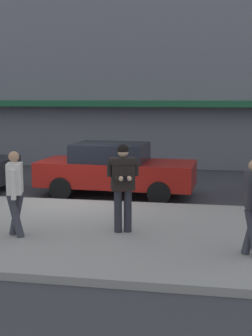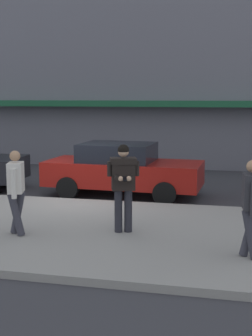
{
  "view_description": "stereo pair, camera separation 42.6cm",
  "coord_description": "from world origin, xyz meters",
  "px_view_note": "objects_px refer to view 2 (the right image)",
  "views": [
    {
      "loc": [
        3.7,
        -12.08,
        2.89
      ],
      "look_at": [
        2.09,
        -3.12,
        1.49
      ],
      "focal_mm": 50.0,
      "sensor_mm": 36.0,
      "label": 1
    },
    {
      "loc": [
        4.11,
        -12.0,
        2.89
      ],
      "look_at": [
        2.09,
        -3.12,
        1.49
      ],
      "focal_mm": 50.0,
      "sensor_mm": 36.0,
      "label": 2
    }
  ],
  "objects_px": {
    "parked_sedan_mid": "(122,169)",
    "man_texting_on_phone": "(123,179)",
    "pedestrian_in_light_coat": "(16,187)",
    "pedestrian_with_bag": "(251,203)"
  },
  "relations": [
    {
      "from": "man_texting_on_phone",
      "to": "pedestrian_in_light_coat",
      "type": "distance_m",
      "value": 2.14
    },
    {
      "from": "parked_sedan_mid",
      "to": "pedestrian_in_light_coat",
      "type": "xyz_separation_m",
      "value": [
        -1.05,
        -4.71,
        0.32
      ]
    },
    {
      "from": "parked_sedan_mid",
      "to": "man_texting_on_phone",
      "type": "relative_size",
      "value": 2.54
    },
    {
      "from": "pedestrian_with_bag",
      "to": "parked_sedan_mid",
      "type": "bearing_deg",
      "value": 124.2
    },
    {
      "from": "man_texting_on_phone",
      "to": "pedestrian_in_light_coat",
      "type": "height_order",
      "value": "man_texting_on_phone"
    },
    {
      "from": "parked_sedan_mid",
      "to": "pedestrian_in_light_coat",
      "type": "relative_size",
      "value": 2.7
    },
    {
      "from": "man_texting_on_phone",
      "to": "parked_sedan_mid",
      "type": "bearing_deg",
      "value": 103.65
    },
    {
      "from": "man_texting_on_phone",
      "to": "pedestrian_with_bag",
      "type": "relative_size",
      "value": 1.06
    },
    {
      "from": "man_texting_on_phone",
      "to": "pedestrian_with_bag",
      "type": "distance_m",
      "value": 2.66
    },
    {
      "from": "pedestrian_in_light_coat",
      "to": "pedestrian_with_bag",
      "type": "distance_m",
      "value": 4.51
    }
  ]
}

